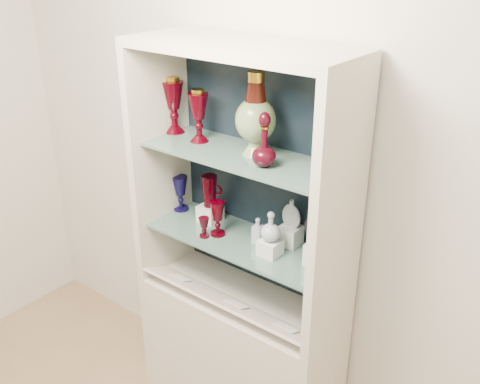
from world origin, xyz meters
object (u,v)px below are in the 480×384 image
Objects in this scene: pedestal_lamp_right at (199,116)px; clear_round_decanter at (271,227)px; ruby_decanter_a at (264,137)px; lidded_bowl at (334,168)px; ruby_decanter_b at (324,139)px; cameo_medallion at (317,230)px; cobalt_goblet at (180,193)px; ruby_goblet_tall at (218,219)px; flat_flask at (291,213)px; pedestal_lamp_left at (174,105)px; clear_square_bottle at (258,230)px; ruby_goblet_small at (204,227)px; enamel_urn at (256,114)px; ruby_pitcher at (209,191)px.

clear_round_decanter is (0.43, -0.04, -0.40)m from pedestal_lamp_right.
ruby_decanter_a is 2.51× the size of lidded_bowl.
cameo_medallion is (0.04, -0.07, -0.37)m from ruby_decanter_b.
cameo_medallion is (0.63, 0.01, -0.37)m from pedestal_lamp_right.
ruby_decanter_a is 0.75m from cobalt_goblet.
cobalt_goblet reaches higher than ruby_goblet_tall.
cobalt_goblet is at bearing -173.14° from flat_flask.
flat_flask is at bearing 5.61° from pedestal_lamp_left.
ruby_decanter_b is 0.55m from clear_square_bottle.
lidded_bowl reaches higher than ruby_goblet_small.
clear_round_decanter reaches higher than ruby_goblet_small.
pedestal_lamp_right reaches higher than ruby_goblet_small.
enamel_urn is at bearing 21.90° from ruby_goblet_tall.
clear_round_decanter is (0.02, 0.03, -0.41)m from ruby_decanter_a.
ruby_goblet_tall is (-0.27, 0.02, -0.46)m from ruby_decanter_a.
flat_flask is at bearing 23.12° from ruby_goblet_tall.
clear_square_bottle is 0.18m from flat_flask.
cobalt_goblet is 0.82m from cameo_medallion.
ruby_goblet_tall is (-0.56, -0.03, -0.39)m from lidded_bowl.
clear_square_bottle is (-0.27, -0.07, -0.47)m from ruby_decanter_b.
ruby_goblet_small is at bearing -153.82° from clear_square_bottle.
flat_flask is 0.97× the size of cameo_medallion.
cobalt_goblet is at bearing -177.13° from ruby_decanter_b.
enamel_urn is at bearing 162.94° from clear_square_bottle.
flat_flask reaches higher than cobalt_goblet.
ruby_pitcher is at bearing -171.18° from flat_flask.
ruby_goblet_small is 0.72× the size of cameo_medallion.
clear_square_bottle is at bearing 135.47° from ruby_decanter_a.
pedestal_lamp_left is at bearing 176.94° from lidded_bowl.
clear_square_bottle is at bearing 26.18° from ruby_goblet_small.
ruby_decanter_a is 0.44m from cameo_medallion.
cameo_medallion is at bearing -0.95° from clear_square_bottle.
enamel_urn is 0.31m from ruby_decanter_b.
clear_round_decanter is (0.61, -0.07, -0.42)m from pedestal_lamp_left.
clear_square_bottle is (0.33, 0.01, -0.48)m from pedestal_lamp_right.
flat_flask is 1.01× the size of clear_round_decanter.
ruby_decanter_a is at bearing -165.25° from cameo_medallion.
pedestal_lamp_left is 1.14× the size of ruby_decanter_b.
flat_flask is at bearing 151.15° from cameo_medallion.
ruby_pitcher reaches higher than cobalt_goblet.
ruby_pitcher reaches higher than flat_flask.
cameo_medallion is at bearing -25.90° from ruby_pitcher.
pedestal_lamp_right is 0.51m from ruby_goblet_small.
pedestal_lamp_left is 0.59m from ruby_goblet_small.
ruby_goblet_tall is at bearing 175.02° from ruby_decanter_a.
pedestal_lamp_right is 0.58m from clear_square_bottle.
pedestal_lamp_left is at bearing 161.56° from ruby_pitcher.
lidded_bowl is 0.75× the size of flat_flask.
cobalt_goblet is 1.48× the size of clear_square_bottle.
ruby_goblet_small is at bearing -172.78° from cameo_medallion.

